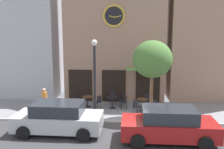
# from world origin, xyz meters

# --- Properties ---
(ground_plane) EXTENTS (27.30, 10.64, 0.13)m
(ground_plane) POSITION_xyz_m (0.00, -1.06, -0.02)
(ground_plane) COLOR gray
(clock_building) EXTENTS (7.27, 3.55, 11.66)m
(clock_building) POSITION_xyz_m (-0.88, 5.38, 6.04)
(clock_building) COLOR #9E7A66
(clock_building) RESTS_ON ground_plane
(neighbor_building_right) EXTENTS (6.61, 4.05, 12.16)m
(neighbor_building_right) POSITION_xyz_m (6.46, 6.27, 6.08)
(neighbor_building_right) COLOR #9E7A66
(neighbor_building_right) RESTS_ON ground_plane
(street_lamp) EXTENTS (0.36, 0.36, 4.54)m
(street_lamp) POSITION_xyz_m (-1.83, 1.03, 2.31)
(street_lamp) COLOR black
(street_lamp) RESTS_ON ground_plane
(street_tree) EXTENTS (2.23, 2.01, 4.52)m
(street_tree) POSITION_xyz_m (1.47, 0.88, 3.43)
(street_tree) COLOR brown
(street_tree) RESTS_ON ground_plane
(cafe_table_center) EXTENTS (0.73, 0.73, 0.73)m
(cafe_table_center) POSITION_xyz_m (-2.57, 2.78, 0.52)
(cafe_table_center) COLOR black
(cafe_table_center) RESTS_ON ground_plane
(cafe_table_rightmost) EXTENTS (0.74, 0.74, 0.75)m
(cafe_table_rightmost) POSITION_xyz_m (-0.88, 2.63, 0.54)
(cafe_table_rightmost) COLOR black
(cafe_table_rightmost) RESTS_ON ground_plane
(cafe_table_near_door) EXTENTS (0.74, 0.74, 0.77)m
(cafe_table_near_door) POSITION_xyz_m (1.05, 2.21, 0.56)
(cafe_table_near_door) COLOR black
(cafe_table_near_door) RESTS_ON ground_plane
(cafe_chair_corner) EXTENTS (0.42, 0.42, 0.90)m
(cafe_chair_corner) POSITION_xyz_m (-0.06, 2.43, 0.53)
(cafe_chair_corner) COLOR black
(cafe_chair_corner) RESTS_ON ground_plane
(cafe_chair_facing_wall) EXTENTS (0.52, 0.52, 0.90)m
(cafe_chair_facing_wall) POSITION_xyz_m (-3.38, 2.99, 0.53)
(cafe_chair_facing_wall) COLOR black
(cafe_chair_facing_wall) RESTS_ON ground_plane
(cafe_chair_facing_street) EXTENTS (0.53, 0.53, 0.90)m
(cafe_chair_facing_street) POSITION_xyz_m (-0.26, 3.13, 0.53)
(cafe_chair_facing_street) COLOR black
(cafe_chair_facing_street) RESTS_ON ground_plane
(cafe_chair_outer) EXTENTS (0.56, 0.56, 0.90)m
(cafe_chair_outer) POSITION_xyz_m (1.68, 1.67, 0.53)
(cafe_chair_outer) COLOR black
(cafe_chair_outer) RESTS_ON ground_plane
(cafe_chair_left_end) EXTENTS (0.45, 0.45, 0.90)m
(cafe_chair_left_end) POSITION_xyz_m (-0.90, 3.42, 0.53)
(cafe_chair_left_end) COLOR black
(cafe_chair_left_end) RESTS_ON ground_plane
(cafe_chair_near_tree) EXTENTS (0.56, 0.56, 0.90)m
(cafe_chair_near_tree) POSITION_xyz_m (-1.81, 2.38, 0.53)
(cafe_chair_near_tree) COLOR black
(cafe_chair_near_tree) RESTS_ON ground_plane
(cafe_chair_by_entrance) EXTENTS (0.57, 0.57, 0.90)m
(cafe_chair_by_entrance) POSITION_xyz_m (0.65, 1.50, 0.53)
(cafe_chair_by_entrance) COLOR black
(cafe_chair_by_entrance) RESTS_ON ground_plane
(cafe_chair_right_end) EXTENTS (0.50, 0.50, 0.90)m
(cafe_chair_right_end) POSITION_xyz_m (1.41, 2.98, 0.53)
(cafe_chair_right_end) COLOR black
(cafe_chair_right_end) RESTS_ON ground_plane
(pedestrian_orange) EXTENTS (0.45, 0.45, 1.67)m
(pedestrian_orange) POSITION_xyz_m (-4.86, 0.96, 0.86)
(pedestrian_orange) COLOR #2D2D38
(pedestrian_orange) RESTS_ON ground_plane
(parked_car_silver) EXTENTS (4.34, 2.10, 1.55)m
(parked_car_silver) POSITION_xyz_m (-3.31, -1.50, 0.76)
(parked_car_silver) COLOR #B7BABF
(parked_car_silver) RESTS_ON ground_plane
(parked_car_red) EXTENTS (4.33, 2.07, 1.55)m
(parked_car_red) POSITION_xyz_m (1.98, -2.07, 0.76)
(parked_car_red) COLOR maroon
(parked_car_red) RESTS_ON ground_plane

